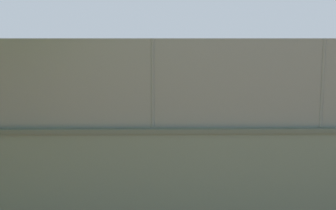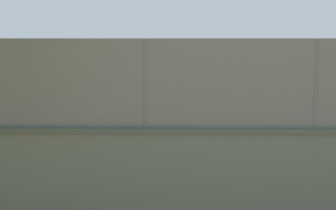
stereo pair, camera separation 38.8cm
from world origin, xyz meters
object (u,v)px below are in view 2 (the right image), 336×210
player_foreground_swinging (124,95)px  player_near_wall_returning (97,115)px  sports_ball (151,94)px  player_baseline_waiting (187,104)px

player_foreground_swinging → player_near_wall_returning: (0.50, 4.30, -0.10)m
sports_ball → player_baseline_waiting: bearing=-123.9°
player_baseline_waiting → player_near_wall_returning: size_ratio=1.10×
player_foreground_swinging → sports_ball: size_ratio=8.30×
sports_ball → player_near_wall_returning: bearing=-5.6°
player_baseline_waiting → sports_ball: 2.28m
player_near_wall_returning → sports_ball: (-1.77, 0.17, 0.71)m
player_foreground_swinging → player_near_wall_returning: bearing=83.4°
sports_ball → player_foreground_swinging: bearing=-74.1°
player_foreground_swinging → sports_ball: sports_ball is taller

